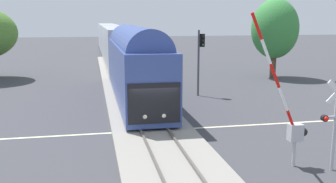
{
  "coord_description": "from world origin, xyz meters",
  "views": [
    {
      "loc": [
        -3.1,
        -20.05,
        6.04
      ],
      "look_at": [
        1.02,
        0.73,
        2.0
      ],
      "focal_mm": 41.28,
      "sensor_mm": 36.0,
      "label": 1
    }
  ],
  "objects_px": {
    "crossing_gate_near": "(291,119)",
    "traffic_signal_far_side": "(200,52)",
    "maple_right_background": "(275,29)",
    "commuter_train": "(116,44)"
  },
  "relations": [
    {
      "from": "crossing_gate_near",
      "to": "traffic_signal_far_side",
      "type": "distance_m",
      "value": 15.12
    },
    {
      "from": "traffic_signal_far_side",
      "to": "maple_right_background",
      "type": "distance_m",
      "value": 12.65
    },
    {
      "from": "crossing_gate_near",
      "to": "traffic_signal_far_side",
      "type": "xyz_separation_m",
      "value": [
        0.47,
        15.05,
        1.44
      ]
    },
    {
      "from": "traffic_signal_far_side",
      "to": "maple_right_background",
      "type": "bearing_deg",
      "value": 37.62
    },
    {
      "from": "commuter_train",
      "to": "maple_right_background",
      "type": "height_order",
      "value": "maple_right_background"
    },
    {
      "from": "commuter_train",
      "to": "crossing_gate_near",
      "type": "distance_m",
      "value": 36.75
    },
    {
      "from": "maple_right_background",
      "to": "crossing_gate_near",
      "type": "bearing_deg",
      "value": -114.64
    },
    {
      "from": "commuter_train",
      "to": "traffic_signal_far_side",
      "type": "height_order",
      "value": "commuter_train"
    },
    {
      "from": "maple_right_background",
      "to": "commuter_train",
      "type": "bearing_deg",
      "value": 137.83
    },
    {
      "from": "crossing_gate_near",
      "to": "maple_right_background",
      "type": "distance_m",
      "value": 25.17
    }
  ]
}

